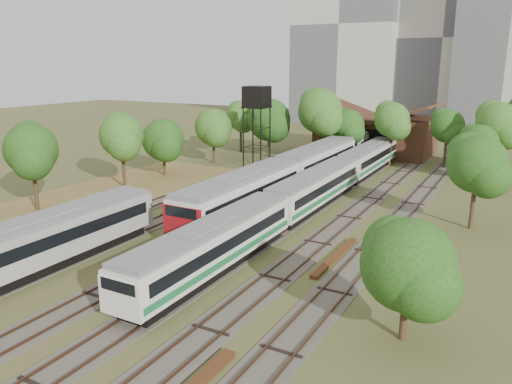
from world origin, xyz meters
The scene contains 14 objects.
ground centered at (0.00, 0.00, 0.00)m, with size 240.00×240.00×0.00m, color #475123.
tracks centered at (-0.67, 25.00, 0.04)m, with size 24.60×80.00×0.19m.
railcar_red_set centered at (-2.00, 28.69, 2.14)m, with size 3.26×34.58×4.04m.
railcar_green_set centered at (2.00, 26.99, 1.79)m, with size 2.74×52.08×3.38m.
railcar_rear centered at (-2.00, 55.94, 2.09)m, with size 3.19×16.08×3.95m.
old_grey_coach centered at (-8.00, 4.70, 1.98)m, with size 2.93×18.00×3.62m.
water_tower centered at (-12.16, 41.25, 8.72)m, with size 2.99×2.99×10.35m.
rail_pile_far centered at (8.20, 15.51, 0.13)m, with size 0.50×8.01×0.26m, color #573119.
maintenance_shed centered at (-1.00, 57.98, 2.91)m, with size 16.45×11.55×7.58m.
tree_band_left centered at (-19.61, 16.30, 5.44)m, with size 8.12×53.49×8.68m.
tree_band_far centered at (0.35, 48.70, 6.06)m, with size 43.66×9.51×9.96m.
tree_band_right centered at (14.94, 25.79, 4.60)m, with size 6.05×43.01×7.78m.
tower_left centered at (-18.00, 95.00, 21.00)m, with size 22.00×16.00×42.00m, color beige.
tower_centre centered at (2.00, 100.00, 18.00)m, with size 20.00×18.00×36.00m, color beige.
Camera 1 is at (19.02, -15.69, 13.30)m, focal length 35.00 mm.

